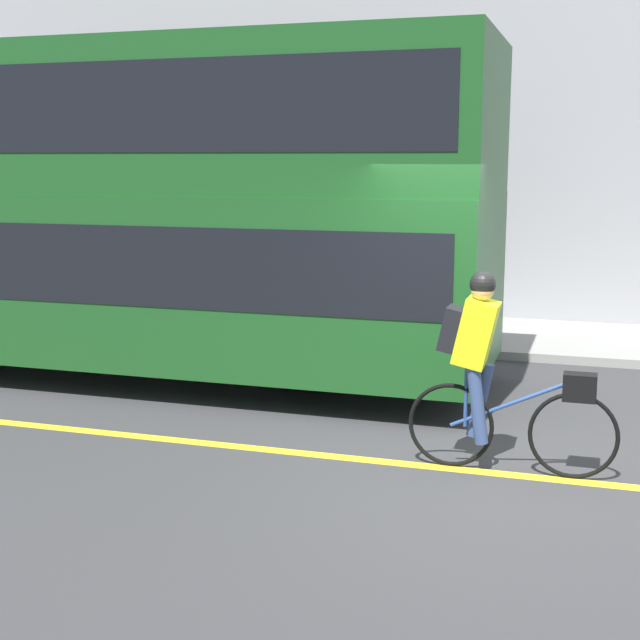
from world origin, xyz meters
name	(u,v)px	position (x,y,z in m)	size (l,w,h in m)	color
ground_plane	(486,468)	(0.00, 0.00, 0.00)	(80.00, 80.00, 0.00)	#38383A
road_center_line	(484,472)	(0.00, -0.11, 0.00)	(50.00, 0.14, 0.01)	yellow
sidewalk_curb	(535,339)	(0.00, 5.43, 0.06)	(60.00, 2.56, 0.11)	gray
building_facade	(553,64)	(0.00, 6.85, 3.93)	(60.00, 0.30, 7.86)	#9E9EA3
bus	(62,197)	(-5.36, 2.10, 2.10)	(10.22, 2.52, 3.78)	black
cyclist_on_bike	(491,365)	(0.02, -0.04, 0.89)	(1.70, 0.32, 1.66)	black
trash_bin	(354,298)	(-2.60, 5.30, 0.54)	(0.44, 0.44, 0.85)	#515156
street_sign_post	(205,219)	(-4.97, 5.29, 1.64)	(0.36, 0.09, 2.75)	#59595B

